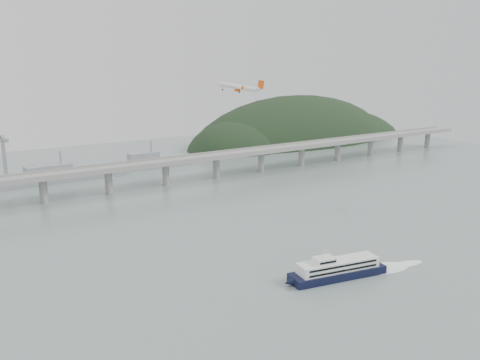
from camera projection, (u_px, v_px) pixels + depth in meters
ground at (299, 269)px, 260.51m from camera, size 900.00×900.00×0.00m
bridge at (142, 168)px, 418.27m from camera, size 800.00×22.00×23.90m
headland at (303, 154)px, 687.23m from camera, size 365.00×155.00×156.00m
ferry at (338, 269)px, 249.48m from camera, size 82.20×25.40×15.60m
airliner at (240, 88)px, 335.32m from camera, size 28.65×26.84×8.79m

